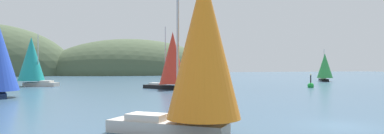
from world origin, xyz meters
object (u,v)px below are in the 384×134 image
at_px(sailboat_orange_sail, 201,50).
at_px(sailboat_teal_sail, 32,60).
at_px(sailboat_scarlet_sail, 172,59).
at_px(channel_buoy, 311,85).
at_px(sailboat_green_sail, 325,67).

bearing_deg(sailboat_orange_sail, sailboat_teal_sail, 106.42).
relative_size(sailboat_scarlet_sail, channel_buoy, 3.88).
height_order(sailboat_orange_sail, sailboat_scarlet_sail, sailboat_scarlet_sail).
xyz_separation_m(sailboat_orange_sail, sailboat_teal_sail, (-15.28, 51.86, 0.27)).
bearing_deg(sailboat_scarlet_sail, sailboat_teal_sail, 145.12).
xyz_separation_m(sailboat_green_sail, channel_buoy, (-18.69, -19.30, -3.24)).
bearing_deg(sailboat_scarlet_sail, channel_buoy, -7.11).
distance_m(sailboat_teal_sail, sailboat_scarlet_sail, 27.84).
height_order(sailboat_scarlet_sail, sailboat_green_sail, sailboat_scarlet_sail).
bearing_deg(sailboat_teal_sail, sailboat_orange_sail, -73.58).
height_order(sailboat_orange_sail, sailboat_green_sail, sailboat_orange_sail).
height_order(sailboat_teal_sail, sailboat_scarlet_sail, sailboat_scarlet_sail).
bearing_deg(sailboat_green_sail, sailboat_teal_sail, -179.68).
bearing_deg(sailboat_orange_sail, sailboat_scarlet_sail, 78.14).
xyz_separation_m(sailboat_teal_sail, sailboat_green_sail, (65.74, 0.37, -1.25)).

